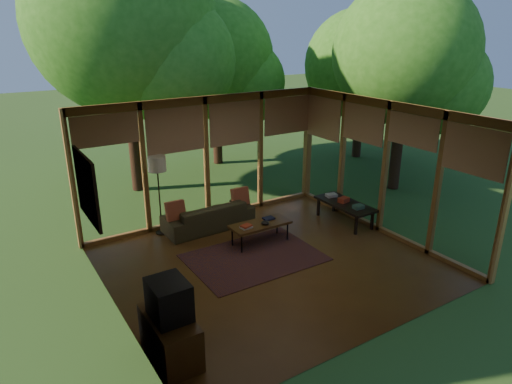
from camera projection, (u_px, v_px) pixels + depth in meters
floor at (271, 264)px, 8.24m from camera, size 5.50×5.50×0.00m
ceiling at (273, 115)px, 7.32m from camera, size 5.50×5.50×0.00m
wall_left at (110, 229)px, 6.41m from camera, size 0.04×5.00×2.70m
wall_front at (382, 251)px, 5.80m from camera, size 5.50×0.04×2.70m
window_wall_back at (206, 160)px, 9.77m from camera, size 5.50×0.12×2.70m
window_wall_right at (385, 169)px, 9.16m from camera, size 0.12×5.00×2.70m
exterior_lawn at (324, 132)px, 18.62m from camera, size 40.00×40.00×0.00m
tree_nw at (122, 21)px, 10.66m from camera, size 4.44×4.44×6.40m
tree_ne at (214, 59)px, 13.39m from camera, size 3.54×3.54×4.93m
tree_se at (405, 53)px, 10.93m from camera, size 3.48×3.48×5.18m
tree_far at (359, 65)px, 14.04m from camera, size 3.38×3.38×4.62m
rug at (254, 257)px, 8.45m from camera, size 2.38×1.69×0.01m
sofa at (209, 216)px, 9.62m from camera, size 1.92×0.79×0.55m
pillow_left at (175, 211)px, 9.10m from camera, size 0.38×0.20×0.40m
pillow_right at (240, 197)px, 9.85m from camera, size 0.38×0.20×0.40m
ct_book_lower at (246, 227)px, 8.67m from camera, size 0.22×0.17×0.03m
ct_book_upper at (246, 226)px, 8.66m from camera, size 0.22×0.19×0.03m
ct_book_side at (269, 218)px, 9.08m from camera, size 0.22×0.17×0.03m
ct_bowl at (265, 223)px, 8.83m from camera, size 0.16×0.16×0.07m
media_cabinet at (170, 337)px, 5.82m from camera, size 0.50×1.00×0.60m
television at (169, 300)px, 5.65m from camera, size 0.45×0.55×0.50m
console_book_a at (358, 207)px, 9.51m from camera, size 0.22×0.17×0.08m
console_book_b at (344, 200)px, 9.87m from camera, size 0.25×0.20×0.10m
console_book_c at (331, 195)px, 10.19m from camera, size 0.26×0.21×0.06m
floor_lamp at (157, 168)px, 9.00m from camera, size 0.36×0.36×1.65m
coffee_table at (260, 225)px, 8.90m from camera, size 1.20×0.50×0.43m
side_console at (345, 205)px, 9.86m from camera, size 0.60×1.40×0.46m
wall_painting at (87, 188)px, 7.47m from camera, size 0.06×1.35×1.15m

